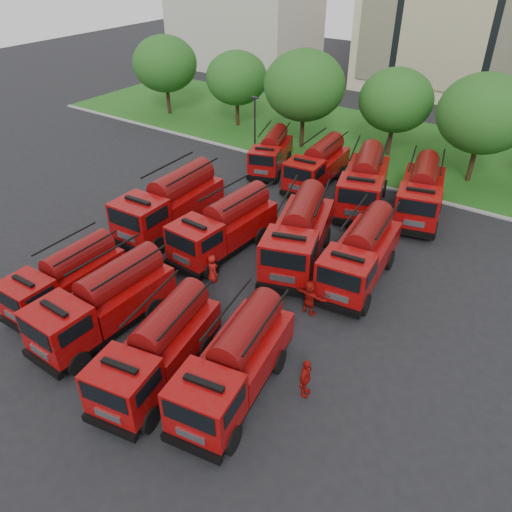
{
  "coord_description": "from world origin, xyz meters",
  "views": [
    {
      "loc": [
        12.31,
        -15.38,
        16.13
      ],
      "look_at": [
        0.04,
        2.63,
        1.8
      ],
      "focal_mm": 35.0,
      "sensor_mm": 36.0,
      "label": 1
    }
  ],
  "objects": [
    {
      "name": "firefighter_1",
      "position": [
        -4.47,
        -6.0,
        0.0
      ],
      "size": [
        0.96,
        0.75,
        1.73
      ],
      "primitive_type": "imported",
      "rotation": [
        0.0,
        0.0,
        -0.39
      ],
      "color": "black",
      "rests_on": "ground"
    },
    {
      "name": "tree_0",
      "position": [
        -24.0,
        22.0,
        5.02
      ],
      "size": [
        6.3,
        6.3,
        7.7
      ],
      "color": "#382314",
      "rests_on": "ground"
    },
    {
      "name": "fire_truck_4",
      "position": [
        -7.73,
        4.56,
        1.83
      ],
      "size": [
        3.18,
        8.1,
        3.64
      ],
      "rotation": [
        0.0,
        0.0,
        0.04
      ],
      "color": "black",
      "rests_on": "ground"
    },
    {
      "name": "ground",
      "position": [
        0.0,
        0.0,
        0.0
      ],
      "size": [
        140.0,
        140.0,
        0.0
      ],
      "primitive_type": "plane",
      "color": "black",
      "rests_on": "ground"
    },
    {
      "name": "tree_3",
      "position": [
        -1.0,
        24.0,
        4.68
      ],
      "size": [
        5.88,
        5.88,
        7.19
      ],
      "color": "#382314",
      "rests_on": "ground"
    },
    {
      "name": "fire_truck_6",
      "position": [
        0.74,
        5.91,
        1.8
      ],
      "size": [
        4.94,
        8.29,
        3.57
      ],
      "rotation": [
        0.0,
        0.0,
        0.31
      ],
      "color": "black",
      "rests_on": "ground"
    },
    {
      "name": "fire_truck_1",
      "position": [
        -3.73,
        -4.35,
        1.66
      ],
      "size": [
        2.79,
        7.29,
        3.29
      ],
      "rotation": [
        0.0,
        0.0,
        -0.02
      ],
      "color": "black",
      "rests_on": "ground"
    },
    {
      "name": "firefighter_2",
      "position": [
        6.02,
        -2.59,
        0.0
      ],
      "size": [
        0.72,
        1.15,
        1.87
      ],
      "primitive_type": "imported",
      "rotation": [
        0.0,
        0.0,
        1.67
      ],
      "color": "#960F0B",
      "rests_on": "ground"
    },
    {
      "name": "fire_truck_5",
      "position": [
        -3.35,
        4.38,
        1.69
      ],
      "size": [
        3.05,
        7.51,
        3.35
      ],
      "rotation": [
        0.0,
        0.0,
        -0.06
      ],
      "color": "black",
      "rests_on": "ground"
    },
    {
      "name": "tree_1",
      "position": [
        -16.0,
        23.0,
        4.55
      ],
      "size": [
        5.71,
        5.71,
        6.98
      ],
      "color": "#382314",
      "rests_on": "ground"
    },
    {
      "name": "tree_2",
      "position": [
        -8.0,
        21.5,
        5.35
      ],
      "size": [
        6.72,
        6.72,
        8.22
      ],
      "color": "#382314",
      "rests_on": "ground"
    },
    {
      "name": "curb",
      "position": [
        0.0,
        17.9,
        0.07
      ],
      "size": [
        70.0,
        0.3,
        0.14
      ],
      "primitive_type": "cube",
      "color": "gray",
      "rests_on": "ground"
    },
    {
      "name": "lawn",
      "position": [
        0.0,
        26.0,
        0.06
      ],
      "size": [
        70.0,
        16.0,
        0.12
      ],
      "primitive_type": "cube",
      "color": "#205115",
      "rests_on": "ground"
    },
    {
      "name": "fire_truck_0",
      "position": [
        -7.07,
        -3.95,
        1.46
      ],
      "size": [
        2.42,
        6.42,
        2.91
      ],
      "rotation": [
        0.0,
        0.0,
        0.01
      ],
      "color": "black",
      "rests_on": "ground"
    },
    {
      "name": "fire_truck_11",
      "position": [
        4.6,
        15.14,
        1.72
      ],
      "size": [
        4.26,
        7.9,
        3.42
      ],
      "rotation": [
        0.0,
        0.0,
        0.24
      ],
      "color": "black",
      "rests_on": "ground"
    },
    {
      "name": "firefighter_4",
      "position": [
        -2.05,
        1.51,
        0.0
      ],
      "size": [
        0.95,
        0.82,
        1.64
      ],
      "primitive_type": "imported",
      "rotation": [
        0.0,
        0.0,
        2.69
      ],
      "color": "#960F0B",
      "rests_on": "ground"
    },
    {
      "name": "fire_truck_9",
      "position": [
        -3.23,
        15.48,
        1.61
      ],
      "size": [
        2.98,
        7.2,
        3.2
      ],
      "rotation": [
        0.0,
        0.0,
        0.07
      ],
      "color": "black",
      "rests_on": "ground"
    },
    {
      "name": "firefighter_5",
      "position": [
        3.59,
        2.1,
        0.0
      ],
      "size": [
        1.83,
        0.89,
        1.92
      ],
      "primitive_type": "imported",
      "rotation": [
        0.0,
        0.0,
        3.07
      ],
      "color": "#960F0B",
      "rests_on": "ground"
    },
    {
      "name": "fire_truck_3",
      "position": [
        3.57,
        -4.04,
        1.62
      ],
      "size": [
        3.52,
        7.37,
        3.22
      ],
      "rotation": [
        0.0,
        0.0,
        0.16
      ],
      "color": "black",
      "rests_on": "ground"
    },
    {
      "name": "tree_4",
      "position": [
        6.0,
        22.5,
        5.22
      ],
      "size": [
        6.55,
        6.55,
        8.01
      ],
      "color": "#382314",
      "rests_on": "ground"
    },
    {
      "name": "fire_truck_8",
      "position": [
        -7.63,
        16.04,
        1.45
      ],
      "size": [
        4.08,
        6.7,
        2.89
      ],
      "rotation": [
        0.0,
        0.0,
        0.33
      ],
      "color": "black",
      "rests_on": "ground"
    },
    {
      "name": "fire_truck_7",
      "position": [
        4.42,
        6.1,
        1.69
      ],
      "size": [
        3.35,
        7.61,
        3.36
      ],
      "rotation": [
        0.0,
        0.0,
        0.11
      ],
      "color": "black",
      "rests_on": "ground"
    },
    {
      "name": "firefighter_0",
      "position": [
        -0.44,
        -5.14,
        0.0
      ],
      "size": [
        0.76,
        0.59,
        1.9
      ],
      "primitive_type": "imported",
      "rotation": [
        0.0,
        0.0,
        0.13
      ],
      "color": "#960F0B",
      "rests_on": "ground"
    },
    {
      "name": "fire_truck_2",
      "position": [
        0.44,
        -5.15,
        1.59
      ],
      "size": [
        3.54,
        7.24,
        3.16
      ],
      "rotation": [
        0.0,
        0.0,
        0.17
      ],
      "color": "black",
      "rests_on": "ground"
    },
    {
      "name": "side_building",
      "position": [
        -30.0,
        44.0,
        5.0
      ],
      "size": [
        18.0,
        12.0,
        10.0
      ],
      "primitive_type": "cube",
      "color": "#B0AB9C",
      "rests_on": "ground"
    },
    {
      "name": "lamp_post_0",
      "position": [
        -10.0,
        17.2,
        2.9
      ],
      "size": [
        0.6,
        0.25,
        5.11
      ],
      "color": "black",
      "rests_on": "ground"
    },
    {
      "name": "fire_truck_10",
      "position": [
        0.92,
        14.34,
        1.8
      ],
      "size": [
        4.81,
        8.28,
        3.57
      ],
      "rotation": [
        0.0,
        0.0,
        0.29
      ],
      "color": "black",
      "rests_on": "ground"
    },
    {
      "name": "firefighter_3",
      "position": [
        3.44,
        -3.55,
        0.0
      ],
      "size": [
        1.18,
        0.67,
        1.76
      ],
      "primitive_type": "imported",
      "rotation": [
        0.0,
        0.0,
        3.22
      ],
      "color": "black",
      "rests_on": "ground"
    }
  ]
}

